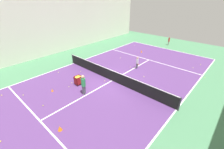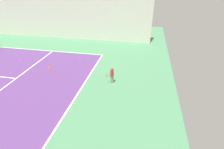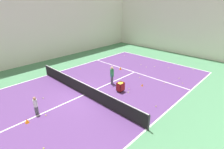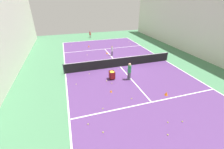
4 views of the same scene
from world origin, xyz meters
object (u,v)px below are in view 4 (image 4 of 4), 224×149
(tennis_net, at_px, (120,62))
(coach_at_net, at_px, (129,70))
(player_near_baseline, at_px, (90,34))
(training_cone_0, at_px, (111,91))
(ball_cart, at_px, (112,74))
(child_midcourt, at_px, (112,50))
(training_cone_1, at_px, (166,93))

(tennis_net, relative_size, coach_at_net, 7.26)
(player_near_baseline, relative_size, training_cone_0, 5.87)
(ball_cart, height_order, training_cone_0, ball_cart)
(ball_cart, distance_m, training_cone_0, 2.17)
(child_midcourt, bearing_deg, tennis_net, -5.36)
(player_near_baseline, relative_size, training_cone_1, 4.17)
(ball_cart, bearing_deg, tennis_net, -125.31)
(coach_at_net, relative_size, ball_cart, 2.04)
(training_cone_1, bearing_deg, tennis_net, -75.87)
(tennis_net, height_order, child_midcourt, child_midcourt)
(player_near_baseline, distance_m, training_cone_1, 19.90)
(ball_cart, bearing_deg, player_near_baseline, -92.99)
(training_cone_1, bearing_deg, ball_cart, -48.92)
(coach_at_net, relative_size, training_cone_1, 5.54)
(ball_cart, bearing_deg, training_cone_1, 131.08)
(player_near_baseline, xyz_separation_m, child_midcourt, (-1.04, 10.10, 0.01))
(coach_at_net, height_order, training_cone_0, coach_at_net)
(player_near_baseline, bearing_deg, training_cone_0, -27.90)
(training_cone_0, bearing_deg, tennis_net, -118.59)
(tennis_net, relative_size, ball_cart, 14.77)
(player_near_baseline, distance_m, coach_at_net, 16.63)
(child_midcourt, distance_m, training_cone_0, 8.42)
(tennis_net, xyz_separation_m, player_near_baseline, (0.84, -13.72, 0.17))
(training_cone_0, distance_m, training_cone_1, 4.25)
(tennis_net, bearing_deg, ball_cart, 54.69)
(player_near_baseline, xyz_separation_m, ball_cart, (0.84, 16.09, -0.15))
(tennis_net, distance_m, training_cone_0, 5.00)
(player_near_baseline, distance_m, ball_cart, 16.11)
(coach_at_net, distance_m, ball_cart, 1.59)
(ball_cart, relative_size, training_cone_1, 2.72)
(child_midcourt, relative_size, training_cone_1, 4.24)
(coach_at_net, relative_size, child_midcourt, 1.31)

